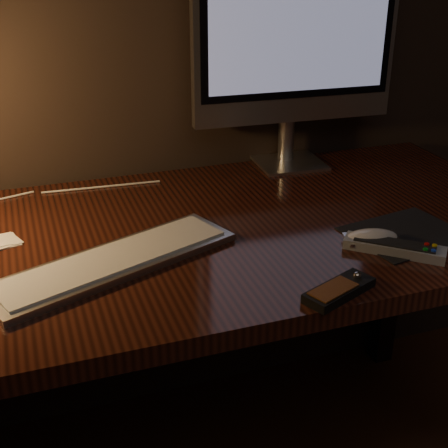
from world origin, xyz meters
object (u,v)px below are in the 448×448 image
object	(u,v)px
media_remote	(339,290)
desk	(186,268)
monitor	(296,39)
mouse	(371,239)
tv_remote	(394,247)
keyboard	(114,261)

from	to	relation	value
media_remote	desk	bearing A→B (deg)	89.81
monitor	media_remote	size ratio (longest dim) A/B	3.74
mouse	desk	bearing A→B (deg)	154.17
media_remote	tv_remote	distance (m)	0.21
desk	media_remote	bearing A→B (deg)	-67.77
keyboard	media_remote	bearing A→B (deg)	-55.00
keyboard	mouse	xyz separation A→B (m)	(0.51, -0.08, 0.00)
monitor	keyboard	world-z (taller)	monitor
keyboard	tv_remote	size ratio (longest dim) A/B	2.74
monitor	media_remote	bearing A→B (deg)	-104.59
mouse	tv_remote	xyz separation A→B (m)	(0.02, -0.05, 0.00)
desk	media_remote	world-z (taller)	media_remote
keyboard	mouse	distance (m)	0.52
monitor	keyboard	distance (m)	0.76
tv_remote	media_remote	bearing A→B (deg)	-108.36
keyboard	media_remote	size ratio (longest dim) A/B	3.26
keyboard	tv_remote	bearing A→B (deg)	-34.91
mouse	monitor	bearing A→B (deg)	96.69
desk	tv_remote	distance (m)	0.48
desk	keyboard	distance (m)	0.29
desk	mouse	size ratio (longest dim) A/B	14.88
desk	tv_remote	world-z (taller)	tv_remote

